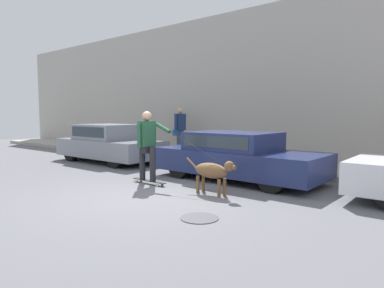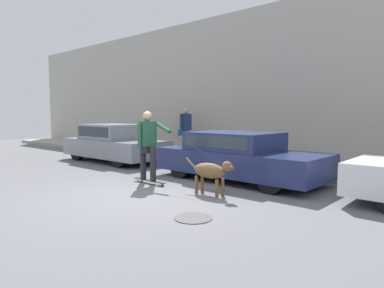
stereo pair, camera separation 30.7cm
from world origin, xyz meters
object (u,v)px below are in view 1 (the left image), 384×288
at_px(parked_car_0, 109,144).
at_px(skateboarder, 148,143).
at_px(pedestrian_with_bag, 180,128).
at_px(parked_car_1, 237,157).
at_px(dog, 212,171).

distance_m(parked_car_0, skateboarder, 4.14).
distance_m(skateboarder, pedestrian_with_bag, 5.18).
xyz_separation_m(parked_car_1, dog, (0.44, -1.66, -0.10)).
bearing_deg(skateboarder, parked_car_0, 156.74).
bearing_deg(parked_car_0, pedestrian_with_bag, 70.54).
xyz_separation_m(parked_car_0, skateboarder, (3.73, -1.75, 0.35)).
bearing_deg(pedestrian_with_bag, skateboarder, 119.15).
distance_m(parked_car_1, pedestrian_with_bag, 4.93).
bearing_deg(dog, pedestrian_with_bag, 141.81).
distance_m(parked_car_0, pedestrian_with_bag, 2.80).
bearing_deg(parked_car_0, dog, -16.56).
bearing_deg(parked_car_0, skateboarder, -24.96).
height_order(parked_car_0, dog, parked_car_0).
relative_size(parked_car_0, skateboarder, 1.46).
relative_size(parked_car_0, dog, 3.01).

